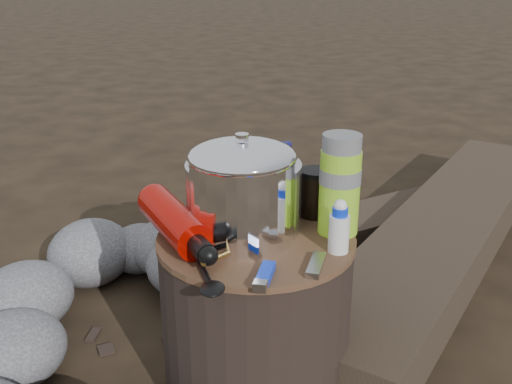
# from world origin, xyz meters

# --- Properties ---
(ground) EXTENTS (60.00, 60.00, 0.00)m
(ground) POSITION_xyz_m (0.00, 0.00, 0.00)
(ground) COLOR black
(ground) RESTS_ON ground
(stump) EXTENTS (0.41, 0.41, 0.38)m
(stump) POSITION_xyz_m (0.00, 0.00, 0.19)
(stump) COLOR black
(stump) RESTS_ON ground
(rock_ring) EXTENTS (0.50, 1.09, 0.22)m
(rock_ring) POSITION_xyz_m (-0.40, 0.08, 0.11)
(rock_ring) COLOR #5D5D62
(rock_ring) RESTS_ON ground
(log_main) EXTENTS (1.10, 1.72, 0.15)m
(log_main) POSITION_xyz_m (0.57, 0.70, 0.08)
(log_main) COLOR #34281E
(log_main) RESTS_ON ground
(log_small) EXTENTS (1.06, 0.81, 0.09)m
(log_small) POSITION_xyz_m (0.62, 1.00, 0.05)
(log_small) COLOR #34281E
(log_small) RESTS_ON ground
(foil_windscreen) EXTENTS (0.24, 0.24, 0.15)m
(foil_windscreen) POSITION_xyz_m (-0.03, 0.04, 0.45)
(foil_windscreen) COLOR silver
(foil_windscreen) RESTS_ON stump
(camping_pot) EXTENTS (0.21, 0.21, 0.21)m
(camping_pot) POSITION_xyz_m (-0.03, -0.01, 0.49)
(camping_pot) COLOR white
(camping_pot) RESTS_ON stump
(fuel_bottle) EXTENTS (0.23, 0.31, 0.08)m
(fuel_bottle) POSITION_xyz_m (-0.17, -0.02, 0.42)
(fuel_bottle) COLOR #AA0902
(fuel_bottle) RESTS_ON stump
(thermos) EXTENTS (0.08, 0.08, 0.21)m
(thermos) POSITION_xyz_m (0.17, 0.04, 0.48)
(thermos) COLOR #8CCD24
(thermos) RESTS_ON stump
(travel_mug) EXTENTS (0.07, 0.07, 0.11)m
(travel_mug) POSITION_xyz_m (0.12, 0.12, 0.43)
(travel_mug) COLOR black
(travel_mug) RESTS_ON stump
(stuff_sack) EXTENTS (0.16, 0.13, 0.11)m
(stuff_sack) POSITION_xyz_m (-0.08, 0.15, 0.43)
(stuff_sack) COLOR #B98617
(stuff_sack) RESTS_ON stump
(food_pouch) EXTENTS (0.12, 0.05, 0.15)m
(food_pouch) POSITION_xyz_m (0.01, 0.17, 0.45)
(food_pouch) COLOR #101050
(food_pouch) RESTS_ON stump
(lighter) EXTENTS (0.04, 0.10, 0.02)m
(lighter) POSITION_xyz_m (0.03, -0.17, 0.39)
(lighter) COLOR #0F33DB
(lighter) RESTS_ON stump
(multitool) EXTENTS (0.04, 0.09, 0.01)m
(multitool) POSITION_xyz_m (0.12, -0.12, 0.39)
(multitool) COLOR #B1B1B6
(multitool) RESTS_ON stump
(spork) EXTENTS (0.10, 0.17, 0.01)m
(spork) POSITION_xyz_m (-0.09, -0.15, 0.39)
(spork) COLOR black
(spork) RESTS_ON stump
(squeeze_bottle) EXTENTS (0.04, 0.04, 0.10)m
(squeeze_bottle) POSITION_xyz_m (0.17, -0.05, 0.43)
(squeeze_bottle) COLOR silver
(squeeze_bottle) RESTS_ON stump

